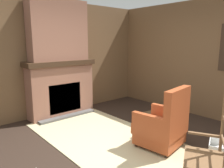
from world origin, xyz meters
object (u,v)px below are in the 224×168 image
Objects in this scene: rocking_chair at (208,161)px; oil_lamp_vase at (48,57)px; storage_case at (71,56)px; armchair at (163,126)px; firewood_stack at (149,116)px.

rocking_chair is 5.52× the size of oil_lamp_vase.
storage_case reaches higher than rocking_chair.
oil_lamp_vase reaches higher than armchair.
storage_case reaches higher than armchair.
oil_lamp_vase is 0.98× the size of storage_case.
firewood_stack is at bearing -49.53° from armchair.
oil_lamp_vase is at bearing -25.56° from rocking_chair.
firewood_stack is 2.10× the size of storage_case.
storage_case is (0.00, 0.60, -0.00)m from oil_lamp_vase.
rocking_chair is 2.52m from firewood_stack.
rocking_chair is 3.81m from storage_case.
rocking_chair is at bearing 2.41° from oil_lamp_vase.
rocking_chair is at bearing -35.82° from firewood_stack.
rocking_chair is 3.79m from oil_lamp_vase.
oil_lamp_vase is at bearing 7.57° from armchair.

